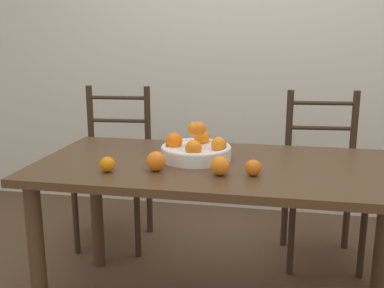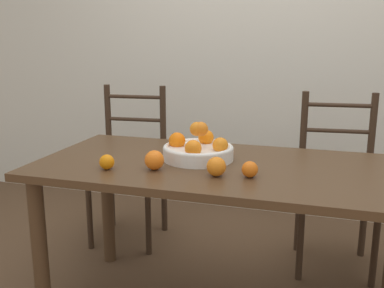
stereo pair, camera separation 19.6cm
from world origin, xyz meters
name	(u,v)px [view 1 (the left image)]	position (x,y,z in m)	size (l,w,h in m)	color
wall_back	(250,36)	(0.00, 1.40, 1.30)	(8.00, 0.06, 2.60)	silver
dining_table	(225,185)	(0.00, 0.00, 0.64)	(1.69, 0.80, 0.74)	#4C331E
fruit_bowl	(196,149)	(-0.14, 0.05, 0.79)	(0.32, 0.32, 0.18)	white
orange_loose_0	(107,164)	(-0.47, -0.22, 0.78)	(0.06, 0.06, 0.06)	orange
orange_loose_1	(156,161)	(-0.27, -0.17, 0.79)	(0.08, 0.08, 0.08)	orange
orange_loose_2	(220,166)	(0.00, -0.18, 0.78)	(0.08, 0.08, 0.08)	orange
orange_loose_3	(253,168)	(0.13, -0.15, 0.78)	(0.07, 0.07, 0.07)	orange
chair_left	(115,170)	(-0.78, 0.67, 0.47)	(0.45, 0.43, 0.99)	#382619
chair_right	(322,182)	(0.49, 0.67, 0.47)	(0.46, 0.44, 0.99)	#382619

